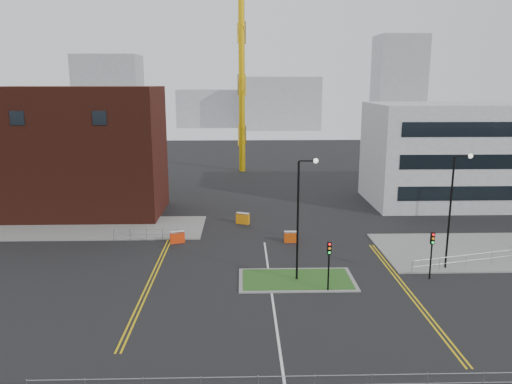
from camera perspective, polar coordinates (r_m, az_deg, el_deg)
ground at (r=30.48m, az=2.46°, el=-15.85°), size 200.00×200.00×0.00m
pavement_left at (r=53.93m, az=-21.08°, el=-3.87°), size 28.00×8.00×0.12m
island_kerb at (r=37.85m, az=4.67°, el=-9.96°), size 8.60×4.60×0.08m
grass_island at (r=37.84m, az=4.67°, el=-9.94°), size 8.00×4.00×0.12m
brick_building at (r=59.13m, az=-22.42°, el=4.13°), size 24.20×10.07×14.24m
office_block at (r=65.63m, az=23.74°, el=4.01°), size 25.00×12.20×12.00m
tower_crane at (r=81.39m, az=2.50°, el=21.05°), size 51.46×14.66×38.62m
streetlamp_island at (r=36.17m, az=5.16°, el=-2.06°), size 1.46×0.36×9.18m
streetlamp_right_near at (r=41.19m, az=21.64°, el=-1.11°), size 1.46×0.36×9.18m
traffic_light_island at (r=35.35m, az=8.34°, el=-7.32°), size 0.28×0.33×3.65m
traffic_light_right at (r=39.30m, az=19.47°, el=-5.88°), size 0.28×0.33×3.65m
railing_front at (r=24.94m, az=3.51°, el=-20.79°), size 24.05×0.05×1.10m
railing_left at (r=47.67m, az=-12.45°, el=-4.55°), size 6.05×0.05×1.10m
centre_line at (r=32.25m, az=2.20°, el=-14.16°), size 0.15×30.00×0.01m
yellow_left_a at (r=40.11m, az=-11.67°, el=-8.92°), size 0.12×24.00×0.01m
yellow_left_b at (r=40.06m, az=-11.25°, el=-8.93°), size 0.12×24.00×0.01m
yellow_right_a at (r=37.61m, az=16.64°, el=-10.68°), size 0.12×20.00×0.01m
yellow_right_b at (r=37.70m, az=17.08°, el=-10.65°), size 0.12×20.00×0.01m
skyline_a at (r=151.64m, az=-16.41°, el=10.65°), size 18.00×12.00×22.00m
skyline_b at (r=157.36m, az=2.82°, el=10.09°), size 24.00×12.00×16.00m
skyline_c at (r=158.88m, az=15.95°, el=11.82°), size 14.00×12.00×28.00m
skyline_d at (r=167.09m, az=-3.71°, el=9.53°), size 30.00×12.00×12.00m
barrier_left at (r=46.41m, az=-8.98°, el=-5.07°), size 1.38×0.80×1.10m
barrier_mid at (r=51.95m, az=-1.52°, el=-2.97°), size 1.45×0.98×1.16m
barrier_right at (r=46.14m, az=4.01°, el=-5.08°), size 1.24×0.42×1.05m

